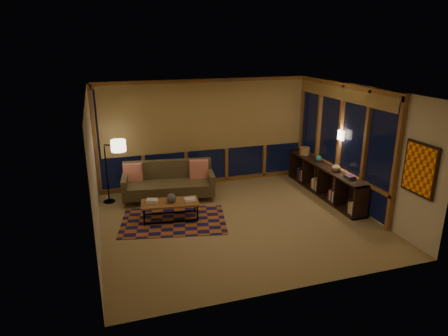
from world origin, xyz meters
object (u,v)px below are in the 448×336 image
object	(u,v)px
coffee_table	(170,211)
floor_lamp	(107,171)
bookshelf	(324,180)
sofa	(169,182)

from	to	relation	value
coffee_table	floor_lamp	bearing A→B (deg)	138.05
coffee_table	floor_lamp	xyz separation A→B (m)	(-1.19, 1.38, 0.56)
floor_lamp	bookshelf	bearing A→B (deg)	17.30
floor_lamp	sofa	bearing A→B (deg)	18.84
coffee_table	floor_lamp	world-z (taller)	floor_lamp
coffee_table	floor_lamp	size ratio (longest dim) A/B	0.79
sofa	floor_lamp	xyz separation A→B (m)	(-1.36, 0.27, 0.32)
bookshelf	coffee_table	bearing A→B (deg)	-176.20
sofa	coffee_table	xyz separation A→B (m)	(-0.17, -1.11, -0.23)
sofa	coffee_table	size ratio (longest dim) A/B	1.77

